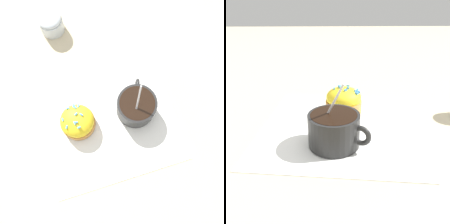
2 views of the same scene
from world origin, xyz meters
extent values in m
plane|color=#C6B793|center=(0.00, 0.00, 0.00)|extent=(3.00, 3.00, 0.00)
cube|color=white|center=(0.00, 0.00, 0.00)|extent=(0.35, 0.34, 0.00)
cylinder|color=black|center=(-0.07, 0.01, 0.03)|extent=(0.09, 0.09, 0.06)
cylinder|color=black|center=(-0.07, 0.01, 0.06)|extent=(0.08, 0.08, 0.01)
torus|color=black|center=(-0.09, -0.03, 0.03)|extent=(0.02, 0.04, 0.04)
ellipsoid|color=silver|center=(-0.08, -0.01, 0.01)|extent=(0.03, 0.03, 0.01)
cylinder|color=silver|center=(-0.06, 0.02, 0.07)|extent=(0.03, 0.05, 0.11)
cylinder|color=#C18442|center=(0.07, -0.01, 0.02)|extent=(0.08, 0.08, 0.02)
ellipsoid|color=yellow|center=(0.07, -0.01, 0.04)|extent=(0.08, 0.08, 0.04)
cube|color=#4C99EA|center=(0.06, -0.04, 0.05)|extent=(0.00, 0.01, 0.00)
cube|color=#4C99EA|center=(0.05, -0.03, 0.05)|extent=(0.01, 0.01, 0.00)
cube|color=#4C99EA|center=(0.09, 0.00, 0.05)|extent=(0.01, 0.01, 0.00)
cube|color=#4C99EA|center=(0.10, -0.02, 0.05)|extent=(0.00, 0.01, 0.00)
cube|color=#4C99EA|center=(0.07, 0.01, 0.06)|extent=(0.01, 0.00, 0.00)
cube|color=#4C99EA|center=(0.08, -0.04, 0.05)|extent=(0.01, 0.00, 0.00)
cube|color=#4C99EA|center=(0.07, 0.00, 0.06)|extent=(0.01, 0.01, 0.00)
cube|color=#4C99EA|center=(0.06, -0.04, 0.05)|extent=(0.01, 0.01, 0.00)
cube|color=#4C99EA|center=(0.07, 0.00, 0.06)|extent=(0.00, 0.01, 0.00)
cube|color=#4C99EA|center=(0.06, -0.03, 0.05)|extent=(0.01, 0.01, 0.00)
cube|color=#4C99EA|center=(0.06, -0.02, 0.06)|extent=(0.01, 0.01, 0.00)
cube|color=#4C99EA|center=(0.05, -0.01, 0.06)|extent=(0.01, 0.01, 0.00)
cylinder|color=silver|center=(0.04, -0.27, 0.02)|extent=(0.06, 0.06, 0.04)
ellipsoid|color=silver|center=(0.04, -0.27, 0.05)|extent=(0.06, 0.06, 0.02)
camera|label=1|loc=(0.05, 0.14, 0.61)|focal=42.00mm
camera|label=2|loc=(-0.46, 0.02, 0.25)|focal=42.00mm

